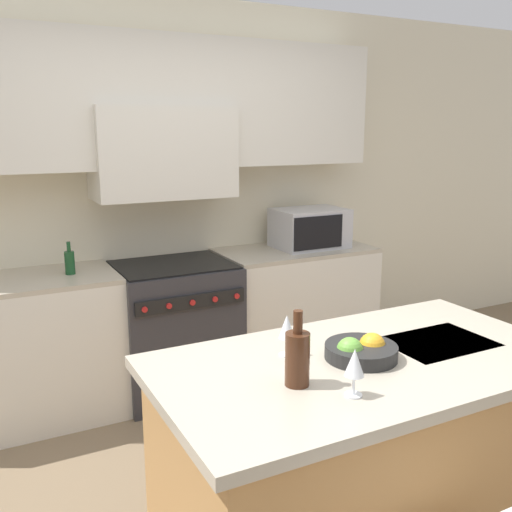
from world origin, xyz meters
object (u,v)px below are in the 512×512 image
fruit_bowl (361,351)px  oil_bottle_on_counter (70,262)px  microwave (310,228)px  wine_glass_near (354,364)px  wine_glass_far (287,328)px  range_stove (175,328)px  wine_bottle (297,357)px

fruit_bowl → oil_bottle_on_counter: size_ratio=1.37×
oil_bottle_on_counter → microwave: bearing=0.5°
wine_glass_near → wine_glass_far: 0.40m
range_stove → fruit_bowl: fruit_bowl is taller
wine_bottle → oil_bottle_on_counter: (-0.43, 2.02, -0.04)m
range_stove → wine_glass_far: wine_glass_far is taller
range_stove → wine_glass_near: size_ratio=5.46×
wine_bottle → oil_bottle_on_counter: size_ratio=1.32×
wine_bottle → fruit_bowl: 0.36m
range_stove → microwave: microwave is taller
microwave → wine_glass_far: size_ratio=3.16×
wine_bottle → oil_bottle_on_counter: bearing=101.9°
range_stove → wine_glass_far: bearing=-94.6°
wine_glass_far → fruit_bowl: (0.24, -0.16, -0.08)m
wine_glass_near → microwave: bearing=60.9°
wine_glass_near → oil_bottle_on_counter: oil_bottle_on_counter is taller
range_stove → fruit_bowl: 2.00m
range_stove → microwave: (1.10, 0.02, 0.61)m
wine_bottle → microwave: bearing=56.5°
wine_bottle → wine_glass_near: (0.12, -0.16, 0.01)m
wine_glass_far → oil_bottle_on_counter: 1.85m
range_stove → wine_glass_far: (-0.14, -1.77, 0.59)m
range_stove → fruit_bowl: size_ratio=3.23×
microwave → oil_bottle_on_counter: 1.77m
range_stove → oil_bottle_on_counter: bearing=179.8°
wine_glass_far → fruit_bowl: bearing=-33.5°
wine_glass_far → oil_bottle_on_counter: size_ratio=0.81×
range_stove → microwave: bearing=1.0°
wine_glass_far → fruit_bowl: size_ratio=0.59×
wine_bottle → fruit_bowl: size_ratio=0.96×
microwave → wine_glass_near: (-1.22, -2.19, -0.02)m
oil_bottle_on_counter → wine_glass_far: bearing=-73.4°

